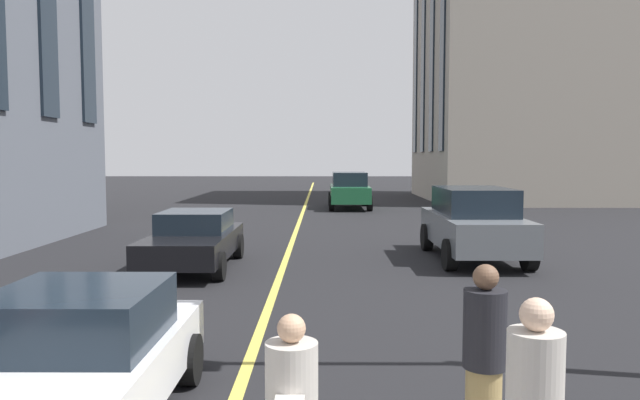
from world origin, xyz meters
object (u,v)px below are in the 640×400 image
object	(u,v)px
car_black_parked_a	(194,239)
pedestrian_far	(484,361)
car_grey_mid	(473,223)
car_green_trailing	(349,190)
car_white_oncoming	(74,362)

from	to	relation	value
car_black_parked_a	pedestrian_far	world-z (taller)	pedestrian_far
car_grey_mid	car_black_parked_a	bearing A→B (deg)	99.83
car_green_trailing	pedestrian_far	size ratio (longest dim) A/B	2.69
car_green_trailing	car_grey_mid	xyz separation A→B (m)	(-15.39, -2.55, 0.00)
car_white_oncoming	car_black_parked_a	bearing A→B (deg)	4.61
car_green_trailing	car_grey_mid	size ratio (longest dim) A/B	1.00
car_green_trailing	car_black_parked_a	bearing A→B (deg)	164.90
car_white_oncoming	car_grey_mid	distance (m)	11.71
car_green_trailing	car_grey_mid	distance (m)	15.61
car_grey_mid	pedestrian_far	distance (m)	10.59
car_green_trailing	pedestrian_far	bearing A→B (deg)	-179.88
car_grey_mid	pedestrian_far	xyz separation A→B (m)	(-10.29, 2.50, -0.10)
car_black_parked_a	car_grey_mid	size ratio (longest dim) A/B	0.94
car_black_parked_a	pedestrian_far	size ratio (longest dim) A/B	2.52
car_white_oncoming	car_green_trailing	bearing A→B (deg)	-8.54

